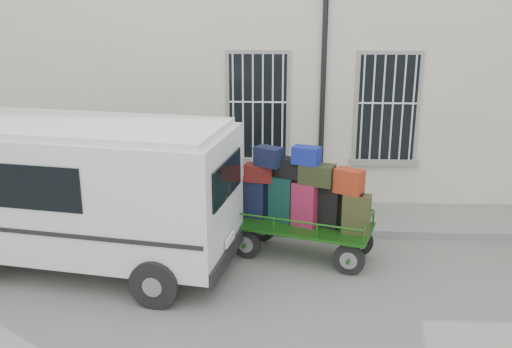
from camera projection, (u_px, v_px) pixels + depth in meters
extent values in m
plane|color=slate|center=(272.00, 267.00, 9.81)|extent=(80.00, 80.00, 0.00)
cube|color=beige|center=(279.00, 59.00, 14.18)|extent=(24.00, 5.00, 6.00)
cylinder|color=black|center=(323.00, 82.00, 11.73)|extent=(0.11, 0.11, 5.60)
cube|color=black|center=(258.00, 107.00, 12.01)|extent=(1.20, 0.08, 2.20)
cube|color=gray|center=(258.00, 160.00, 12.34)|extent=(1.45, 0.22, 0.12)
cube|color=black|center=(387.00, 108.00, 11.88)|extent=(1.20, 0.08, 2.20)
cube|color=gray|center=(384.00, 162.00, 12.20)|extent=(1.45, 0.22, 0.12)
cube|color=slate|center=(275.00, 217.00, 11.89)|extent=(24.00, 1.70, 0.15)
cylinder|color=black|center=(246.00, 244.00, 10.10)|extent=(0.54, 0.22, 0.54)
cylinder|color=gray|center=(246.00, 244.00, 10.10)|extent=(0.31, 0.18, 0.30)
cylinder|color=black|center=(262.00, 227.00, 10.83)|extent=(0.54, 0.22, 0.54)
cylinder|color=gray|center=(262.00, 227.00, 10.83)|extent=(0.31, 0.18, 0.30)
cylinder|color=black|center=(349.00, 260.00, 9.48)|extent=(0.54, 0.22, 0.54)
cylinder|color=gray|center=(349.00, 260.00, 9.48)|extent=(0.31, 0.18, 0.30)
cylinder|color=black|center=(358.00, 241.00, 10.22)|extent=(0.54, 0.22, 0.54)
cylinder|color=gray|center=(358.00, 241.00, 10.22)|extent=(0.31, 0.18, 0.30)
cube|color=#1A5413|center=(303.00, 226.00, 10.06)|extent=(2.60, 1.75, 0.05)
cylinder|color=#1A5413|center=(227.00, 207.00, 10.50)|extent=(0.31, 0.14, 0.61)
cube|color=black|center=(252.00, 198.00, 10.35)|extent=(0.57, 0.44, 0.70)
cube|color=black|center=(252.00, 178.00, 10.25)|extent=(0.24, 0.20, 0.03)
cube|color=#0D3029|center=(282.00, 199.00, 10.11)|extent=(0.49, 0.41, 0.81)
cube|color=black|center=(282.00, 176.00, 9.98)|extent=(0.20, 0.17, 0.03)
cube|color=#9B1C54|center=(304.00, 205.00, 9.88)|extent=(0.47, 0.38, 0.77)
cube|color=black|center=(305.00, 183.00, 9.76)|extent=(0.19, 0.15, 0.03)
cube|color=black|center=(330.00, 206.00, 9.87)|extent=(0.48, 0.44, 0.75)
cube|color=black|center=(331.00, 184.00, 9.75)|extent=(0.19, 0.18, 0.03)
cube|color=#312F18|center=(356.00, 214.00, 9.58)|extent=(0.51, 0.36, 0.68)
cube|color=black|center=(358.00, 194.00, 9.47)|extent=(0.22, 0.18, 0.03)
cube|color=#571811|center=(259.00, 173.00, 10.12)|extent=(0.54, 0.36, 0.31)
cube|color=black|center=(291.00, 168.00, 9.94)|extent=(0.61, 0.52, 0.33)
cube|color=#232D16|center=(317.00, 174.00, 9.73)|extent=(0.66, 0.52, 0.36)
cube|color=maroon|center=(349.00, 181.00, 9.52)|extent=(0.54, 0.47, 0.42)
cube|color=black|center=(269.00, 157.00, 9.94)|extent=(0.55, 0.50, 0.34)
cube|color=navy|center=(306.00, 155.00, 9.68)|extent=(0.53, 0.43, 0.30)
cube|color=white|center=(84.00, 188.00, 9.45)|extent=(5.18, 2.90, 2.00)
cube|color=white|center=(79.00, 126.00, 9.15)|extent=(4.93, 2.70, 0.11)
cube|color=black|center=(6.00, 186.00, 8.50)|extent=(2.42, 0.45, 0.69)
cube|color=black|center=(227.00, 178.00, 8.84)|extent=(0.30, 1.54, 0.61)
cube|color=black|center=(228.00, 254.00, 9.22)|extent=(0.45, 2.05, 0.24)
cube|color=white|center=(230.00, 239.00, 9.14)|extent=(0.11, 0.47, 0.13)
cylinder|color=black|center=(40.00, 217.00, 11.05)|extent=(0.79, 0.37, 0.76)
cylinder|color=black|center=(155.00, 283.00, 8.47)|extent=(0.79, 0.37, 0.76)
cylinder|color=black|center=(198.00, 231.00, 10.38)|extent=(0.79, 0.37, 0.76)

